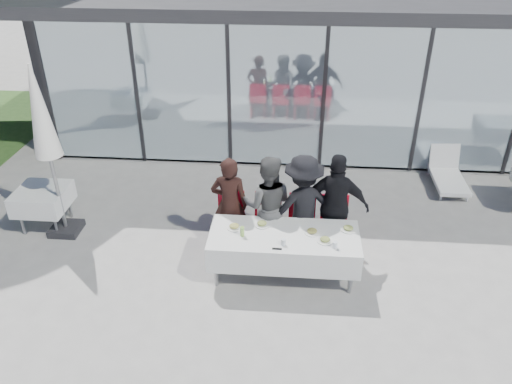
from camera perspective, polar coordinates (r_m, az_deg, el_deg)
ground at (r=7.70m, az=0.21°, el=-10.84°), size 90.00×90.00×0.00m
pavilion at (r=14.35m, az=11.35°, el=17.88°), size 14.80×8.80×3.44m
dining_table at (r=7.63m, az=3.21°, el=-6.17°), size 2.26×0.96×0.75m
diner_a at (r=8.08m, az=-3.02°, el=-1.40°), size 0.61×0.61×1.66m
diner_chair_a at (r=8.30m, az=-2.90°, el=-2.82°), size 0.44×0.44×0.97m
diner_b at (r=8.02m, az=1.32°, el=-1.47°), size 0.84×0.84×1.70m
diner_chair_b at (r=8.25m, az=1.33°, el=-3.01°), size 0.44×0.44×0.97m
diner_c at (r=8.00m, az=5.35°, el=-1.54°), size 1.42×1.42×1.73m
diner_chair_c at (r=8.25m, az=5.24°, el=-3.17°), size 0.44×0.44×0.97m
diner_d at (r=8.02m, az=9.12°, el=-1.56°), size 1.17×1.17×1.77m
diner_chair_d at (r=8.28m, az=8.90°, el=-3.31°), size 0.44×0.44×0.97m
plate_a at (r=7.62m, az=-2.50°, el=-3.97°), size 0.23×0.23×0.07m
plate_b at (r=7.68m, az=0.69°, el=-3.66°), size 0.23×0.23×0.07m
plate_c at (r=7.56m, az=6.43°, el=-4.50°), size 0.23×0.23×0.07m
plate_d at (r=7.70m, az=10.50°, el=-4.13°), size 0.23×0.23×0.07m
plate_extra at (r=7.40m, az=7.89°, el=-5.45°), size 0.23×0.23×0.07m
juice_bottle at (r=7.43m, az=-1.59°, el=-4.53°), size 0.06×0.06×0.15m
drinking_glasses at (r=7.26m, az=6.08°, el=-5.87°), size 0.81×0.08×0.10m
folded_eyeglasses at (r=7.20m, az=2.41°, el=-6.50°), size 0.14×0.03×0.01m
spare_table_left at (r=9.52m, az=-23.21°, el=-0.73°), size 0.86×0.86×0.74m
spare_chair_b at (r=11.74m, az=23.31°, el=4.95°), size 0.53×0.53×0.97m
market_umbrella at (r=8.59m, az=-23.20°, el=7.02°), size 0.50×0.50×3.00m
lounger at (r=10.99m, az=20.99°, el=2.12°), size 0.62×1.34×0.72m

